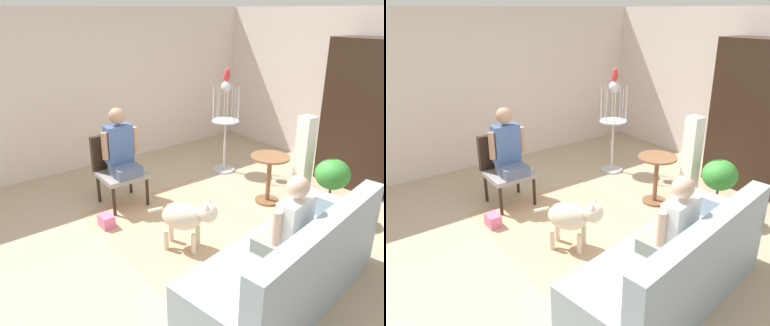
% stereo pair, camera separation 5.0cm
% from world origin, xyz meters
% --- Properties ---
extents(ground_plane, '(7.46, 7.46, 0.00)m').
position_xyz_m(ground_plane, '(0.00, 0.00, 0.00)').
color(ground_plane, tan).
extents(back_wall, '(6.40, 0.12, 2.56)m').
position_xyz_m(back_wall, '(0.00, 3.17, 1.28)').
color(back_wall, silver).
rests_on(back_wall, ground).
extents(left_wall, '(0.12, 6.82, 2.56)m').
position_xyz_m(left_wall, '(-2.96, 0.30, 1.28)').
color(left_wall, silver).
rests_on(left_wall, ground).
extents(area_rug, '(2.66, 1.83, 0.01)m').
position_xyz_m(area_rug, '(-0.03, -0.07, 0.00)').
color(area_rug, tan).
rests_on(area_rug, ground).
extents(couch, '(1.21, 2.20, 0.92)m').
position_xyz_m(couch, '(1.29, -0.04, 0.31)').
color(couch, '#8EA0AD').
rests_on(couch, ground).
extents(armchair, '(0.60, 0.60, 0.95)m').
position_xyz_m(armchair, '(-1.43, -0.39, 0.55)').
color(armchair, black).
rests_on(armchair, ground).
extents(person_on_couch, '(0.46, 0.53, 0.79)m').
position_xyz_m(person_on_couch, '(1.25, -0.07, 0.75)').
color(person_on_couch, gray).
extents(person_on_armchair, '(0.43, 0.51, 0.88)m').
position_xyz_m(person_on_armchair, '(-1.28, -0.39, 0.83)').
color(person_on_armchair, '#4A5671').
extents(round_end_table, '(0.52, 0.52, 0.68)m').
position_xyz_m(round_end_table, '(-0.13, 1.24, 0.43)').
color(round_end_table, brown).
rests_on(round_end_table, ground).
extents(dog, '(0.67, 0.54, 0.62)m').
position_xyz_m(dog, '(0.10, -0.34, 0.40)').
color(dog, beige).
rests_on(dog, ground).
extents(bird_cage_stand, '(0.44, 0.44, 1.48)m').
position_xyz_m(bird_cage_stand, '(-1.35, 1.51, 0.81)').
color(bird_cage_stand, silver).
rests_on(bird_cage_stand, ground).
extents(parrot, '(0.17, 0.10, 0.20)m').
position_xyz_m(parrot, '(-1.35, 1.51, 1.58)').
color(parrot, red).
rests_on(parrot, bird_cage_stand).
extents(potted_plant, '(0.43, 0.43, 0.80)m').
position_xyz_m(potted_plant, '(0.63, 1.53, 0.52)').
color(potted_plant, '#4C5156').
rests_on(potted_plant, ground).
extents(column_lamp, '(0.20, 0.20, 1.27)m').
position_xyz_m(column_lamp, '(0.24, 1.46, 0.63)').
color(column_lamp, '#4C4742').
rests_on(column_lamp, ground).
extents(armoire_cabinet, '(1.10, 0.56, 2.16)m').
position_xyz_m(armoire_cabinet, '(0.27, 2.76, 1.08)').
color(armoire_cabinet, black).
rests_on(armoire_cabinet, ground).
extents(handbag, '(0.20, 0.15, 0.16)m').
position_xyz_m(handbag, '(-0.87, -0.85, 0.08)').
color(handbag, '#D8668C').
rests_on(handbag, ground).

